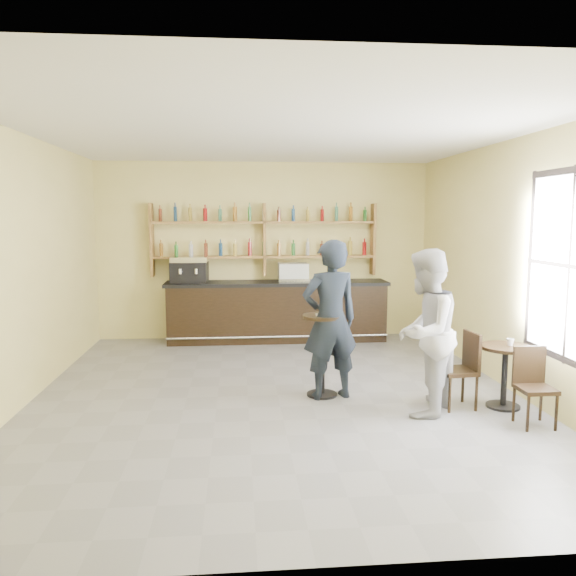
{
  "coord_description": "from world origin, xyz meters",
  "views": [
    {
      "loc": [
        -0.48,
        -6.78,
        2.21
      ],
      "look_at": [
        0.2,
        0.8,
        1.25
      ],
      "focal_mm": 35.0,
      "sensor_mm": 36.0,
      "label": 1
    }
  ],
  "objects": [
    {
      "name": "floor",
      "position": [
        0.0,
        0.0,
        0.0
      ],
      "size": [
        7.0,
        7.0,
        0.0
      ],
      "primitive_type": "plane",
      "color": "slate",
      "rests_on": "ground"
    },
    {
      "name": "ceiling",
      "position": [
        0.0,
        0.0,
        3.2
      ],
      "size": [
        7.0,
        7.0,
        0.0
      ],
      "primitive_type": "plane",
      "rotation": [
        3.14,
        0.0,
        0.0
      ],
      "color": "white",
      "rests_on": "wall_back"
    },
    {
      "name": "wall_back",
      "position": [
        0.0,
        3.5,
        1.6
      ],
      "size": [
        7.0,
        0.0,
        7.0
      ],
      "primitive_type": "plane",
      "rotation": [
        1.57,
        0.0,
        0.0
      ],
      "color": "#E9DA84",
      "rests_on": "floor"
    },
    {
      "name": "wall_front",
      "position": [
        0.0,
        -3.5,
        1.6
      ],
      "size": [
        7.0,
        0.0,
        7.0
      ],
      "primitive_type": "plane",
      "rotation": [
        -1.57,
        0.0,
        0.0
      ],
      "color": "#E9DA84",
      "rests_on": "floor"
    },
    {
      "name": "wall_left",
      "position": [
        -3.0,
        0.0,
        1.6
      ],
      "size": [
        0.0,
        7.0,
        7.0
      ],
      "primitive_type": "plane",
      "rotation": [
        1.57,
        0.0,
        1.57
      ],
      "color": "#E9DA84",
      "rests_on": "floor"
    },
    {
      "name": "wall_right",
      "position": [
        3.0,
        0.0,
        1.6
      ],
      "size": [
        0.0,
        7.0,
        7.0
      ],
      "primitive_type": "plane",
      "rotation": [
        1.57,
        0.0,
        -1.57
      ],
      "color": "#E9DA84",
      "rests_on": "floor"
    },
    {
      "name": "window_pane",
      "position": [
        2.99,
        -1.2,
        1.7
      ],
      "size": [
        0.0,
        2.0,
        2.0
      ],
      "primitive_type": "plane",
      "rotation": [
        1.57,
        0.0,
        -1.57
      ],
      "color": "white",
      "rests_on": "wall_right"
    },
    {
      "name": "window_frame",
      "position": [
        2.99,
        -1.2,
        1.7
      ],
      "size": [
        0.04,
        1.7,
        2.1
      ],
      "primitive_type": null,
      "color": "black",
      "rests_on": "wall_right"
    },
    {
      "name": "shelf_unit",
      "position": [
        0.0,
        3.37,
        1.81
      ],
      "size": [
        4.0,
        0.26,
        1.4
      ],
      "primitive_type": null,
      "color": "brown",
      "rests_on": "wall_back"
    },
    {
      "name": "liquor_bottles",
      "position": [
        0.0,
        3.37,
        1.98
      ],
      "size": [
        3.68,
        0.1,
        1.0
      ],
      "primitive_type": null,
      "color": "#8C5919",
      "rests_on": "shelf_unit"
    },
    {
      "name": "bar_counter",
      "position": [
        0.21,
        3.15,
        0.54
      ],
      "size": [
        3.95,
        0.77,
        1.07
      ],
      "primitive_type": null,
      "color": "black",
      "rests_on": "floor"
    },
    {
      "name": "espresso_machine",
      "position": [
        -1.33,
        3.15,
        1.3
      ],
      "size": [
        0.66,
        0.46,
        0.45
      ],
      "primitive_type": null,
      "rotation": [
        0.0,
        0.0,
        -0.08
      ],
      "color": "black",
      "rests_on": "bar_counter"
    },
    {
      "name": "pastry_case",
      "position": [
        0.5,
        3.15,
        1.23
      ],
      "size": [
        0.59,
        0.49,
        0.33
      ],
      "primitive_type": null,
      "rotation": [
        0.0,
        0.0,
        -0.11
      ],
      "color": "silver",
      "rests_on": "bar_counter"
    },
    {
      "name": "pedestal_table",
      "position": [
        0.55,
        -0.06,
        0.51
      ],
      "size": [
        0.58,
        0.58,
        1.02
      ],
      "primitive_type": null,
      "rotation": [
        0.0,
        0.0,
        0.18
      ],
      "color": "black",
      "rests_on": "floor"
    },
    {
      "name": "napkin",
      "position": [
        0.55,
        -0.06,
        1.02
      ],
      "size": [
        0.19,
        0.19,
        0.0
      ],
      "primitive_type": "cube",
      "rotation": [
        0.0,
        0.0,
        -0.11
      ],
      "color": "white",
      "rests_on": "pedestal_table"
    },
    {
      "name": "donut",
      "position": [
        0.56,
        -0.07,
        1.05
      ],
      "size": [
        0.17,
        0.17,
        0.05
      ],
      "primitive_type": "torus",
      "rotation": [
        0.0,
        0.0,
        -0.42
      ],
      "color": "gold",
      "rests_on": "napkin"
    },
    {
      "name": "cup_pedestal",
      "position": [
        0.69,
        0.04,
        1.07
      ],
      "size": [
        0.15,
        0.15,
        0.1
      ],
      "primitive_type": "imported",
      "rotation": [
        0.0,
        0.0,
        -0.25
      ],
      "color": "white",
      "rests_on": "pedestal_table"
    },
    {
      "name": "man_main",
      "position": [
        0.63,
        -0.14,
        0.97
      ],
      "size": [
        0.8,
        0.61,
        1.95
      ],
      "primitive_type": "imported",
      "rotation": [
        0.0,
        0.0,
        3.37
      ],
      "color": "black",
      "rests_on": "floor"
    },
    {
      "name": "cafe_table",
      "position": [
        2.6,
        -0.68,
        0.37
      ],
      "size": [
        0.74,
        0.74,
        0.74
      ],
      "primitive_type": null,
      "rotation": [
        0.0,
        0.0,
        -0.33
      ],
      "color": "black",
      "rests_on": "floor"
    },
    {
      "name": "cup_cafe",
      "position": [
        2.65,
        -0.68,
        0.78
      ],
      "size": [
        0.1,
        0.1,
        0.08
      ],
      "primitive_type": "imported",
      "rotation": [
        0.0,
        0.0,
        -0.15
      ],
      "color": "white",
      "rests_on": "cafe_table"
    },
    {
      "name": "chair_west",
      "position": [
        2.05,
        -0.63,
        0.45
      ],
      "size": [
        0.42,
        0.42,
        0.89
      ],
      "primitive_type": null,
      "rotation": [
        0.0,
        0.0,
        -1.49
      ],
      "color": "black",
      "rests_on": "floor"
    },
    {
      "name": "chair_south",
      "position": [
        2.65,
        -1.28,
        0.42
      ],
      "size": [
        0.36,
        0.36,
        0.83
      ],
      "primitive_type": null,
      "rotation": [
        0.0,
        0.0,
        -0.01
      ],
      "color": "black",
      "rests_on": "floor"
    },
    {
      "name": "patron_second",
      "position": [
        1.59,
        -0.79,
        0.93
      ],
      "size": [
        1.11,
        1.15,
        1.87
      ],
      "primitive_type": "imported",
      "rotation": [
        0.0,
        0.0,
        -2.22
      ],
      "color": "#A9A8AE",
      "rests_on": "floor"
    }
  ]
}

